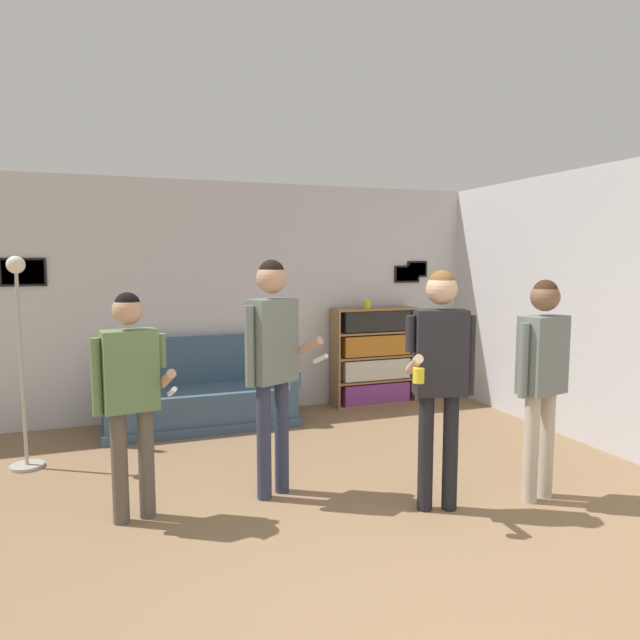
% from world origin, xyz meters
% --- Properties ---
extents(wall_back, '(8.19, 0.08, 2.70)m').
position_xyz_m(wall_back, '(-0.00, 4.46, 1.35)').
color(wall_back, silver).
rests_on(wall_back, ground_plane).
extents(wall_right, '(0.06, 6.83, 2.70)m').
position_xyz_m(wall_right, '(2.92, 2.21, 1.35)').
color(wall_right, silver).
rests_on(wall_right, ground_plane).
extents(couch, '(2.04, 0.80, 0.94)m').
position_xyz_m(couch, '(-0.58, 4.05, 0.30)').
color(couch, '#3D5670').
rests_on(couch, ground_plane).
extents(bookshelf, '(1.07, 0.30, 1.21)m').
position_xyz_m(bookshelf, '(1.60, 4.24, 0.60)').
color(bookshelf, olive).
rests_on(bookshelf, ground_plane).
extents(floor_lamp, '(0.28, 0.28, 1.85)m').
position_xyz_m(floor_lamp, '(-2.20, 3.26, 1.01)').
color(floor_lamp, '#ADA89E').
rests_on(floor_lamp, ground_plane).
extents(person_player_foreground_left, '(0.54, 0.42, 1.60)m').
position_xyz_m(person_player_foreground_left, '(-1.35, 1.89, 0.97)').
color(person_player_foreground_left, brown).
rests_on(person_player_foreground_left, ground_plane).
extents(person_player_foreground_center, '(0.60, 0.41, 1.81)m').
position_xyz_m(person_player_foreground_center, '(-0.32, 1.96, 1.13)').
color(person_player_foreground_center, '#2D334C').
rests_on(person_player_foreground_center, ground_plane).
extents(person_watcher_holding_cup, '(0.57, 0.39, 1.74)m').
position_xyz_m(person_watcher_holding_cup, '(0.73, 1.31, 1.08)').
color(person_watcher_holding_cup, black).
rests_on(person_watcher_holding_cup, ground_plane).
extents(person_spectator_near_bookshelf, '(0.49, 0.27, 1.67)m').
position_xyz_m(person_spectator_near_bookshelf, '(1.55, 1.21, 1.02)').
color(person_spectator_near_bookshelf, '#B7AD99').
rests_on(person_spectator_near_bookshelf, ground_plane).
extents(bottle_on_floor, '(0.07, 0.07, 0.24)m').
position_xyz_m(bottle_on_floor, '(-1.16, 3.33, 0.09)').
color(bottle_on_floor, brown).
rests_on(bottle_on_floor, ground_plane).
extents(drinking_cup, '(0.09, 0.09, 0.10)m').
position_xyz_m(drinking_cup, '(1.51, 4.24, 1.26)').
color(drinking_cup, yellow).
rests_on(drinking_cup, bookshelf).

